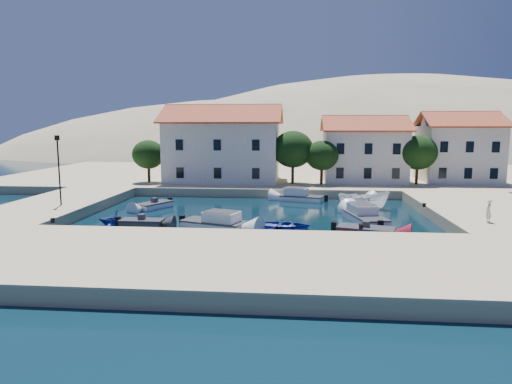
% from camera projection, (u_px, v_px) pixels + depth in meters
% --- Properties ---
extents(ground, '(400.00, 400.00, 0.00)m').
position_uv_depth(ground, '(245.00, 243.00, 31.55)').
color(ground, black).
rests_on(ground, ground).
extents(quay_south, '(52.00, 12.00, 1.00)m').
position_uv_depth(quay_south, '(232.00, 262.00, 25.56)').
color(quay_south, '#C4B486').
rests_on(quay_south, ground).
extents(quay_east, '(11.00, 20.00, 1.00)m').
position_uv_depth(quay_east, '(493.00, 214.00, 39.49)').
color(quay_east, '#C4B486').
rests_on(quay_east, ground).
extents(quay_west, '(8.00, 20.00, 1.00)m').
position_uv_depth(quay_west, '(57.00, 206.00, 43.04)').
color(quay_west, '#C4B486').
rests_on(quay_west, ground).
extents(quay_north, '(80.00, 36.00, 1.00)m').
position_uv_depth(quay_north, '(287.00, 176.00, 68.75)').
color(quay_north, '#C4B486').
rests_on(quay_north, ground).
extents(hills, '(254.00, 176.00, 99.00)m').
position_uv_depth(hills, '(347.00, 219.00, 154.89)').
color(hills, '#998D67').
rests_on(hills, ground).
extents(building_left, '(14.70, 9.45, 9.70)m').
position_uv_depth(building_left, '(223.00, 142.00, 58.83)').
color(building_left, beige).
rests_on(building_left, quay_north).
extents(building_mid, '(10.50, 8.40, 8.30)m').
position_uv_depth(building_mid, '(364.00, 148.00, 58.30)').
color(building_mid, beige).
rests_on(building_mid, quay_north).
extents(building_right, '(9.45, 8.40, 8.80)m').
position_uv_depth(building_right, '(458.00, 146.00, 58.17)').
color(building_right, beige).
rests_on(building_right, quay_north).
extents(trees, '(37.30, 5.30, 6.45)m').
position_uv_depth(trees, '(305.00, 152.00, 55.53)').
color(trees, '#382314').
rests_on(trees, quay_north).
extents(lamppost, '(0.35, 0.25, 6.22)m').
position_uv_depth(lamppost, '(59.00, 163.00, 40.32)').
color(lamppost, black).
rests_on(lamppost, quay_west).
extents(bollards, '(29.36, 9.56, 0.30)m').
position_uv_depth(bollards, '(287.00, 217.00, 34.94)').
color(bollards, black).
rests_on(bollards, ground).
extents(motorboat_grey_sw, '(3.42, 1.55, 1.25)m').
position_uv_depth(motorboat_grey_sw, '(142.00, 223.00, 36.54)').
color(motorboat_grey_sw, '#343439').
rests_on(motorboat_grey_sw, ground).
extents(cabin_cruiser_south, '(5.55, 3.79, 1.60)m').
position_uv_depth(cabin_cruiser_south, '(214.00, 223.00, 35.99)').
color(cabin_cruiser_south, white).
rests_on(cabin_cruiser_south, ground).
extents(rowboat_south, '(4.32, 3.15, 0.88)m').
position_uv_depth(rowboat_south, '(284.00, 229.00, 35.85)').
color(rowboat_south, navy).
rests_on(rowboat_south, ground).
extents(motorboat_red_se, '(4.48, 2.97, 1.25)m').
position_uv_depth(motorboat_red_se, '(366.00, 231.00, 33.83)').
color(motorboat_red_se, maroon).
rests_on(motorboat_red_se, ground).
extents(cabin_cruiser_east, '(3.40, 5.86, 1.60)m').
position_uv_depth(cabin_cruiser_east, '(365.00, 216.00, 38.47)').
color(cabin_cruiser_east, white).
rests_on(cabin_cruiser_east, ground).
extents(boat_east, '(5.12, 2.34, 1.92)m').
position_uv_depth(boat_east, '(363.00, 210.00, 44.20)').
color(boat_east, white).
rests_on(boat_east, ground).
extents(motorboat_white_ne, '(3.25, 4.08, 1.25)m').
position_uv_depth(motorboat_white_ne, '(363.00, 202.00, 46.91)').
color(motorboat_white_ne, white).
rests_on(motorboat_white_ne, ground).
extents(rowboat_west, '(2.78, 2.43, 1.43)m').
position_uv_depth(rowboat_west, '(115.00, 226.00, 37.10)').
color(rowboat_west, navy).
rests_on(rowboat_west, ground).
extents(motorboat_white_west, '(3.19, 4.07, 1.25)m').
position_uv_depth(motorboat_white_west, '(155.00, 205.00, 44.73)').
color(motorboat_white_west, white).
rests_on(motorboat_white_west, ground).
extents(cabin_cruiser_north, '(4.92, 3.11, 1.60)m').
position_uv_depth(cabin_cruiser_north, '(302.00, 197.00, 49.05)').
color(cabin_cruiser_north, white).
rests_on(cabin_cruiser_north, ground).
extents(pedestrian, '(0.73, 0.72, 1.70)m').
position_uv_depth(pedestrian, '(488.00, 211.00, 33.48)').
color(pedestrian, silver).
rests_on(pedestrian, quay_east).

